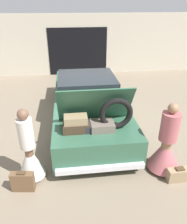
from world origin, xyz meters
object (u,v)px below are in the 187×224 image
at_px(person_left, 30,155).
at_px(suitcase_beside_left_person, 23,182).
at_px(suitcase_beside_right_person, 179,174).
at_px(car, 88,102).
at_px(person_right, 166,148).

bearing_deg(person_left, suitcase_beside_left_person, -35.41).
relative_size(suitcase_beside_left_person, suitcase_beside_right_person, 0.92).
height_order(car, suitcase_beside_right_person, car).
bearing_deg(person_right, person_left, 99.47).
xyz_separation_m(car, person_left, (-1.41, -2.34, -0.03)).
height_order(car, person_left, car).
bearing_deg(person_left, person_right, 73.56).
bearing_deg(person_left, car, 134.34).
height_order(car, suitcase_beside_left_person, car).
bearing_deg(person_right, car, 41.46).
bearing_deg(suitcase_beside_right_person, person_right, 116.86).
bearing_deg(suitcase_beside_left_person, car, 60.10).
relative_size(car, suitcase_beside_right_person, 10.53).
relative_size(person_right, suitcase_beside_right_person, 3.24).
distance_m(car, person_left, 2.73).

